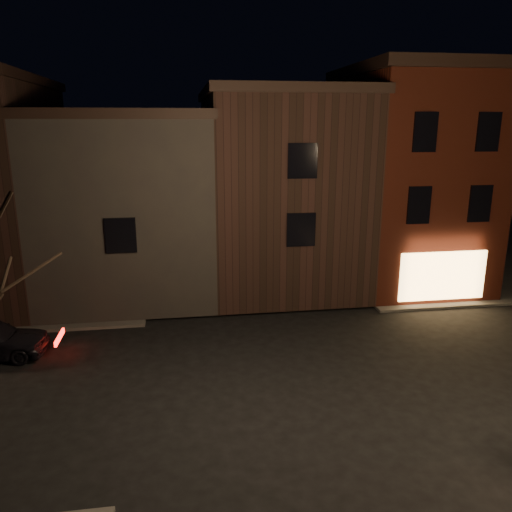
{
  "coord_description": "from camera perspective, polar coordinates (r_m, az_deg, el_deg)",
  "views": [
    {
      "loc": [
        -3.37,
        -14.19,
        7.98
      ],
      "look_at": [
        -0.68,
        3.49,
        3.2
      ],
      "focal_mm": 35.0,
      "sensor_mm": 36.0,
      "label": 1
    }
  ],
  "objects": [
    {
      "name": "row_building_a",
      "position": [
        25.37,
        2.51,
        7.82
      ],
      "size": [
        7.3,
        10.3,
        9.4
      ],
      "color": "black",
      "rests_on": "ground"
    },
    {
      "name": "row_building_b",
      "position": [
        25.08,
        -14.09,
        6.15
      ],
      "size": [
        7.8,
        10.3,
        8.4
      ],
      "color": "black",
      "rests_on": "ground"
    },
    {
      "name": "corner_building",
      "position": [
        26.39,
        17.13,
        8.7
      ],
      "size": [
        6.5,
        8.5,
        10.5
      ],
      "color": "#41140B",
      "rests_on": "ground"
    },
    {
      "name": "sidewalk_far_right",
      "position": [
        42.17,
        25.24,
        2.7
      ],
      "size": [
        30.0,
        30.0,
        0.12
      ],
      "primitive_type": "cube",
      "color": "#2D2B28",
      "rests_on": "ground"
    },
    {
      "name": "ground",
      "position": [
        16.63,
        4.25,
        -13.76
      ],
      "size": [
        120.0,
        120.0,
        0.0
      ],
      "primitive_type": "plane",
      "color": "black",
      "rests_on": "ground"
    }
  ]
}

